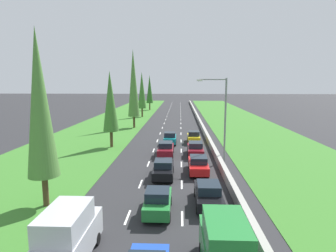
{
  "coord_description": "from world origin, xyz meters",
  "views": [
    {
      "loc": [
        1.57,
        -1.89,
        8.56
      ],
      "look_at": [
        -0.38,
        43.75,
        1.49
      ],
      "focal_mm": 30.29,
      "sensor_mm": 36.0,
      "label": 1
    }
  ],
  "objects_px": {
    "black_sedan_right_lane": "(208,194)",
    "poplar_tree_fifth": "(150,89)",
    "poplar_tree_fourth": "(142,90)",
    "red_sedan_right_lane": "(198,164)",
    "maroon_sedan_right_lane": "(195,149)",
    "poplar_tree_nearest": "(40,104)",
    "poplar_tree_second": "(110,102)",
    "yellow_hatchback_right_lane": "(194,137)",
    "green_hatchback_centre_lane": "(158,201)",
    "silver_van_left_lane": "(68,236)",
    "maroon_sedan_centre_lane": "(166,149)",
    "street_light_mast": "(222,114)",
    "black_sedan_centre_lane": "(163,169)",
    "poplar_tree_third": "(133,83)",
    "green_van_right_lane": "(225,249)",
    "teal_hatchback_centre_lane": "(170,138)"
  },
  "relations": [
    {
      "from": "teal_hatchback_centre_lane",
      "to": "silver_van_left_lane",
      "type": "bearing_deg",
      "value": -98.29
    },
    {
      "from": "poplar_tree_fifth",
      "to": "street_light_mast",
      "type": "xyz_separation_m",
      "value": [
        13.89,
        -57.23,
        -1.17
      ]
    },
    {
      "from": "green_van_right_lane",
      "to": "teal_hatchback_centre_lane",
      "type": "bearing_deg",
      "value": 97.05
    },
    {
      "from": "poplar_tree_fifth",
      "to": "green_van_right_lane",
      "type": "bearing_deg",
      "value": -81.47
    },
    {
      "from": "black_sedan_right_lane",
      "to": "yellow_hatchback_right_lane",
      "type": "height_order",
      "value": "yellow_hatchback_right_lane"
    },
    {
      "from": "poplar_tree_second",
      "to": "poplar_tree_fourth",
      "type": "bearing_deg",
      "value": 90.55
    },
    {
      "from": "street_light_mast",
      "to": "poplar_tree_fourth",
      "type": "bearing_deg",
      "value": 109.41
    },
    {
      "from": "yellow_hatchback_right_lane",
      "to": "street_light_mast",
      "type": "distance_m",
      "value": 10.77
    },
    {
      "from": "poplar_tree_second",
      "to": "poplar_tree_fifth",
      "type": "relative_size",
      "value": 0.93
    },
    {
      "from": "street_light_mast",
      "to": "yellow_hatchback_right_lane",
      "type": "bearing_deg",
      "value": 104.92
    },
    {
      "from": "black_sedan_right_lane",
      "to": "poplar_tree_fifth",
      "type": "distance_m",
      "value": 69.63
    },
    {
      "from": "green_hatchback_centre_lane",
      "to": "maroon_sedan_right_lane",
      "type": "distance_m",
      "value": 15.41
    },
    {
      "from": "maroon_sedan_right_lane",
      "to": "black_sedan_centre_lane",
      "type": "height_order",
      "value": "same"
    },
    {
      "from": "poplar_tree_nearest",
      "to": "poplar_tree_second",
      "type": "relative_size",
      "value": 1.21
    },
    {
      "from": "maroon_sedan_right_lane",
      "to": "silver_van_left_lane",
      "type": "distance_m",
      "value": 21.63
    },
    {
      "from": "black_sedan_right_lane",
      "to": "red_sedan_right_lane",
      "type": "relative_size",
      "value": 1.0
    },
    {
      "from": "maroon_sedan_right_lane",
      "to": "yellow_hatchback_right_lane",
      "type": "distance_m",
      "value": 7.11
    },
    {
      "from": "green_hatchback_centre_lane",
      "to": "poplar_tree_third",
      "type": "height_order",
      "value": "poplar_tree_third"
    },
    {
      "from": "maroon_sedan_centre_lane",
      "to": "poplar_tree_nearest",
      "type": "xyz_separation_m",
      "value": [
        -7.64,
        -14.17,
        6.32
      ]
    },
    {
      "from": "green_van_right_lane",
      "to": "black_sedan_centre_lane",
      "type": "relative_size",
      "value": 1.09
    },
    {
      "from": "red_sedan_right_lane",
      "to": "maroon_sedan_right_lane",
      "type": "relative_size",
      "value": 1.0
    },
    {
      "from": "green_van_right_lane",
      "to": "maroon_sedan_centre_lane",
      "type": "xyz_separation_m",
      "value": [
        -3.64,
        21.06,
        -0.59
      ]
    },
    {
      "from": "green_hatchback_centre_lane",
      "to": "poplar_tree_fifth",
      "type": "xyz_separation_m",
      "value": [
        -7.99,
        69.9,
        5.57
      ]
    },
    {
      "from": "red_sedan_right_lane",
      "to": "poplar_tree_nearest",
      "type": "xyz_separation_m",
      "value": [
        -11.06,
        -7.84,
        6.32
      ]
    },
    {
      "from": "red_sedan_right_lane",
      "to": "maroon_sedan_centre_lane",
      "type": "xyz_separation_m",
      "value": [
        -3.42,
        6.33,
        0.0
      ]
    },
    {
      "from": "green_hatchback_centre_lane",
      "to": "green_van_right_lane",
      "type": "bearing_deg",
      "value": -60.79
    },
    {
      "from": "black_sedan_right_lane",
      "to": "teal_hatchback_centre_lane",
      "type": "bearing_deg",
      "value": 99.77
    },
    {
      "from": "green_hatchback_centre_lane",
      "to": "poplar_tree_nearest",
      "type": "relative_size",
      "value": 0.32
    },
    {
      "from": "maroon_sedan_right_lane",
      "to": "maroon_sedan_centre_lane",
      "type": "height_order",
      "value": "same"
    },
    {
      "from": "poplar_tree_third",
      "to": "street_light_mast",
      "type": "height_order",
      "value": "poplar_tree_third"
    },
    {
      "from": "poplar_tree_fourth",
      "to": "poplar_tree_fifth",
      "type": "relative_size",
      "value": 1.04
    },
    {
      "from": "black_sedan_right_lane",
      "to": "poplar_tree_fourth",
      "type": "distance_m",
      "value": 52.18
    },
    {
      "from": "poplar_tree_nearest",
      "to": "poplar_tree_third",
      "type": "distance_m",
      "value": 34.44
    },
    {
      "from": "black_sedan_centre_lane",
      "to": "poplar_tree_third",
      "type": "bearing_deg",
      "value": 104.45
    },
    {
      "from": "poplar_tree_fourth",
      "to": "red_sedan_right_lane",
      "type": "bearing_deg",
      "value": -75.59
    },
    {
      "from": "poplar_tree_fourth",
      "to": "black_sedan_centre_lane",
      "type": "bearing_deg",
      "value": -79.98
    },
    {
      "from": "maroon_sedan_centre_lane",
      "to": "poplar_tree_second",
      "type": "distance_m",
      "value": 9.91
    },
    {
      "from": "poplar_tree_fourth",
      "to": "street_light_mast",
      "type": "height_order",
      "value": "poplar_tree_fourth"
    },
    {
      "from": "poplar_tree_nearest",
      "to": "poplar_tree_second",
      "type": "height_order",
      "value": "poplar_tree_nearest"
    },
    {
      "from": "silver_van_left_lane",
      "to": "poplar_tree_fourth",
      "type": "relative_size",
      "value": 0.44
    },
    {
      "from": "green_van_right_lane",
      "to": "poplar_tree_fourth",
      "type": "relative_size",
      "value": 0.44
    },
    {
      "from": "yellow_hatchback_right_lane",
      "to": "poplar_tree_fourth",
      "type": "xyz_separation_m",
      "value": [
        -11.34,
        29.86,
        5.76
      ]
    },
    {
      "from": "black_sedan_right_lane",
      "to": "poplar_tree_second",
      "type": "height_order",
      "value": "poplar_tree_second"
    },
    {
      "from": "black_sedan_right_lane",
      "to": "red_sedan_right_lane",
      "type": "bearing_deg",
      "value": 91.98
    },
    {
      "from": "maroon_sedan_right_lane",
      "to": "poplar_tree_fourth",
      "type": "distance_m",
      "value": 39.07
    },
    {
      "from": "black_sedan_centre_lane",
      "to": "poplar_tree_fourth",
      "type": "bearing_deg",
      "value": 100.02
    },
    {
      "from": "yellow_hatchback_right_lane",
      "to": "poplar_tree_nearest",
      "type": "bearing_deg",
      "value": -117.75
    },
    {
      "from": "teal_hatchback_centre_lane",
      "to": "poplar_tree_nearest",
      "type": "bearing_deg",
      "value": -111.24
    },
    {
      "from": "black_sedan_right_lane",
      "to": "poplar_tree_fifth",
      "type": "bearing_deg",
      "value": 99.47
    },
    {
      "from": "silver_van_left_lane",
      "to": "black_sedan_centre_lane",
      "type": "height_order",
      "value": "silver_van_left_lane"
    }
  ]
}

